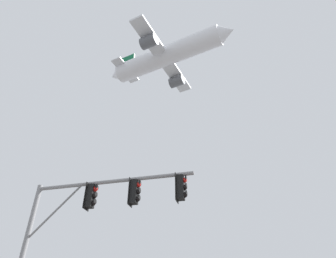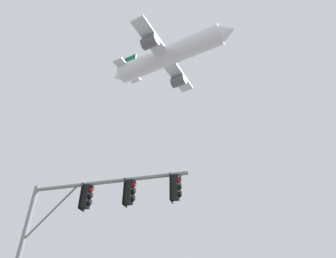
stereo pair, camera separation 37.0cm
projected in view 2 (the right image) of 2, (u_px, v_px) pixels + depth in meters
signal_pole_near at (88, 214)px, 10.89m from camera, size 6.46×1.35×6.15m
airplane at (168, 56)px, 53.61m from camera, size 24.33×18.79×6.88m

